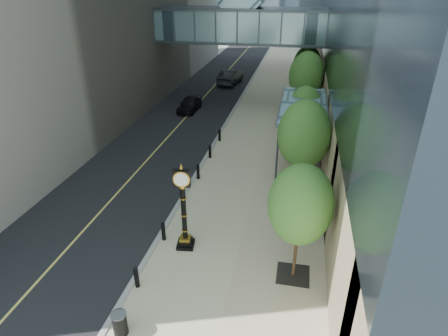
% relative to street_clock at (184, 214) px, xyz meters
% --- Properties ---
extents(ground, '(320.00, 320.00, 0.00)m').
position_rel_street_clock_xyz_m(ground, '(1.51, -3.93, -1.91)').
color(ground, gray).
rests_on(ground, ground).
extents(road, '(8.00, 180.00, 0.02)m').
position_rel_street_clock_xyz_m(road, '(-5.49, 36.07, -1.90)').
color(road, black).
rests_on(road, ground).
extents(sidewalk, '(8.00, 180.00, 0.06)m').
position_rel_street_clock_xyz_m(sidewalk, '(2.51, 36.07, -1.88)').
color(sidewalk, '#B6AD8C').
rests_on(sidewalk, ground).
extents(curb, '(0.25, 180.00, 0.07)m').
position_rel_street_clock_xyz_m(curb, '(-1.49, 36.07, -1.88)').
color(curb, gray).
rests_on(curb, ground).
extents(skywalk, '(17.00, 4.20, 5.80)m').
position_rel_street_clock_xyz_m(skywalk, '(-1.49, 24.07, 5.80)').
color(skywalk, slate).
rests_on(skywalk, ground).
extents(entrance_canopy, '(3.00, 8.00, 4.38)m').
position_rel_street_clock_xyz_m(entrance_canopy, '(4.99, 10.07, 2.28)').
color(entrance_canopy, '#383F44').
rests_on(entrance_canopy, ground).
extents(bollard_row, '(0.20, 16.20, 0.90)m').
position_rel_street_clock_xyz_m(bollard_row, '(-1.19, 5.07, -1.40)').
color(bollard_row, black).
rests_on(bollard_row, sidewalk).
extents(street_trees, '(3.00, 28.66, 6.16)m').
position_rel_street_clock_xyz_m(street_trees, '(5.11, 12.79, 1.97)').
color(street_trees, black).
rests_on(street_trees, sidewalk).
extents(street_clock, '(0.90, 0.90, 4.27)m').
position_rel_street_clock_xyz_m(street_clock, '(0.00, 0.00, 0.00)').
color(street_clock, black).
rests_on(street_clock, sidewalk).
extents(trash_bin, '(0.69, 0.69, 0.90)m').
position_rel_street_clock_xyz_m(trash_bin, '(-0.83, -5.21, -1.40)').
color(trash_bin, black).
rests_on(trash_bin, sidewalk).
extents(pedestrian, '(0.69, 0.54, 1.67)m').
position_rel_street_clock_xyz_m(pedestrian, '(5.76, 5.72, -1.01)').
color(pedestrian, '#BAB8AB').
rests_on(pedestrian, sidewalk).
extents(car_near, '(1.75, 4.05, 1.36)m').
position_rel_street_clock_xyz_m(car_near, '(-5.67, 19.94, -1.21)').
color(car_near, black).
rests_on(car_near, road).
extents(car_far, '(2.48, 5.41, 1.72)m').
position_rel_street_clock_xyz_m(car_far, '(-3.75, 31.06, -1.03)').
color(car_far, black).
rests_on(car_far, road).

